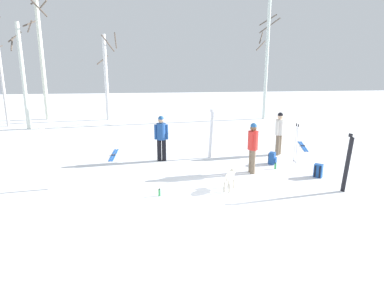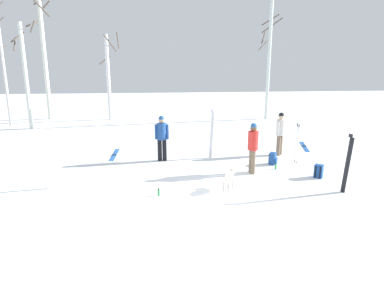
{
  "view_description": "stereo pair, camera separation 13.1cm",
  "coord_description": "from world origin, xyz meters",
  "px_view_note": "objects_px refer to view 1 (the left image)",
  "views": [
    {
      "loc": [
        -1.47,
        -8.65,
        3.78
      ],
      "look_at": [
        -0.32,
        2.31,
        1.0
      ],
      "focal_mm": 31.98,
      "sensor_mm": 36.0,
      "label": 1
    },
    {
      "loc": [
        -1.34,
        -8.67,
        3.78
      ],
      "look_at": [
        -0.32,
        2.31,
        1.0
      ],
      "focal_mm": 31.98,
      "sensor_mm": 36.0,
      "label": 2
    }
  ],
  "objects_px": {
    "person_0": "(161,135)",
    "water_bottle_1": "(275,166)",
    "ski_pair_planted_0": "(347,164)",
    "person_1": "(279,131)",
    "ski_pair_lying_1": "(114,155)",
    "ski_pair_lying_0": "(303,146)",
    "ski_poles_0": "(296,142)",
    "water_bottle_0": "(159,193)",
    "birch_tree_3": "(106,76)",
    "birch_tree_0": "(0,63)",
    "ski_pair_planted_1": "(46,159)",
    "backpack_1": "(272,158)",
    "birch_tree_4": "(267,55)",
    "birch_tree_2": "(41,54)",
    "dog": "(230,177)",
    "birch_tree_1": "(23,74)",
    "person_2": "(253,145)",
    "backpack_0": "(318,171)",
    "ski_pair_planted_2": "(211,134)"
  },
  "relations": [
    {
      "from": "water_bottle_1",
      "to": "backpack_0",
      "type": "bearing_deg",
      "value": -41.12
    },
    {
      "from": "ski_pair_lying_0",
      "to": "water_bottle_1",
      "type": "distance_m",
      "value": 3.71
    },
    {
      "from": "birch_tree_1",
      "to": "birch_tree_4",
      "type": "distance_m",
      "value": 13.96
    },
    {
      "from": "person_1",
      "to": "birch_tree_1",
      "type": "xyz_separation_m",
      "value": [
        -11.8,
        6.42,
        1.95
      ]
    },
    {
      "from": "person_0",
      "to": "birch_tree_0",
      "type": "distance_m",
      "value": 11.8
    },
    {
      "from": "water_bottle_1",
      "to": "birch_tree_4",
      "type": "relative_size",
      "value": 0.03
    },
    {
      "from": "birch_tree_0",
      "to": "birch_tree_1",
      "type": "relative_size",
      "value": 1.21
    },
    {
      "from": "water_bottle_0",
      "to": "birch_tree_0",
      "type": "bearing_deg",
      "value": 127.3
    },
    {
      "from": "ski_pair_planted_0",
      "to": "person_0",
      "type": "bearing_deg",
      "value": 144.58
    },
    {
      "from": "ski_pair_planted_1",
      "to": "ski_pair_planted_2",
      "type": "distance_m",
      "value": 5.97
    },
    {
      "from": "ski_pair_planted_0",
      "to": "water_bottle_1",
      "type": "bearing_deg",
      "value": 119.13
    },
    {
      "from": "person_0",
      "to": "water_bottle_1",
      "type": "height_order",
      "value": "person_0"
    },
    {
      "from": "person_0",
      "to": "birch_tree_4",
      "type": "height_order",
      "value": "birch_tree_4"
    },
    {
      "from": "ski_pair_planted_0",
      "to": "ski_pair_lying_0",
      "type": "distance_m",
      "value": 5.36
    },
    {
      "from": "ski_pair_planted_0",
      "to": "birch_tree_0",
      "type": "relative_size",
      "value": 0.26
    },
    {
      "from": "person_1",
      "to": "water_bottle_0",
      "type": "relative_size",
      "value": 7.75
    },
    {
      "from": "birch_tree_1",
      "to": "birch_tree_3",
      "type": "xyz_separation_m",
      "value": [
        3.98,
        2.49,
        -0.2
      ]
    },
    {
      "from": "birch_tree_3",
      "to": "dog",
      "type": "bearing_deg",
      "value": -67.68
    },
    {
      "from": "dog",
      "to": "ski_pair_planted_0",
      "type": "xyz_separation_m",
      "value": [
        3.27,
        -0.56,
        0.48
      ]
    },
    {
      "from": "ski_pair_planted_1",
      "to": "backpack_1",
      "type": "xyz_separation_m",
      "value": [
        7.4,
        1.74,
        -0.71
      ]
    },
    {
      "from": "backpack_1",
      "to": "birch_tree_2",
      "type": "xyz_separation_m",
      "value": [
        -11.05,
        10.71,
        3.78
      ]
    },
    {
      "from": "person_2",
      "to": "ski_pair_lying_0",
      "type": "xyz_separation_m",
      "value": [
        3.22,
        3.23,
        -0.97
      ]
    },
    {
      "from": "ski_pair_planted_0",
      "to": "birch_tree_1",
      "type": "bearing_deg",
      "value": 139.69
    },
    {
      "from": "person_1",
      "to": "ski_pair_lying_1",
      "type": "bearing_deg",
      "value": 174.82
    },
    {
      "from": "ski_pair_planted_1",
      "to": "backpack_1",
      "type": "height_order",
      "value": "ski_pair_planted_1"
    },
    {
      "from": "ski_pair_planted_0",
      "to": "birch_tree_3",
      "type": "bearing_deg",
      "value": 122.83
    },
    {
      "from": "ski_pair_planted_0",
      "to": "birch_tree_1",
      "type": "height_order",
      "value": "birch_tree_1"
    },
    {
      "from": "birch_tree_2",
      "to": "birch_tree_4",
      "type": "distance_m",
      "value": 13.77
    },
    {
      "from": "water_bottle_1",
      "to": "birch_tree_4",
      "type": "bearing_deg",
      "value": 74.75
    },
    {
      "from": "backpack_0",
      "to": "water_bottle_0",
      "type": "relative_size",
      "value": 1.99
    },
    {
      "from": "water_bottle_1",
      "to": "birch_tree_4",
      "type": "height_order",
      "value": "birch_tree_4"
    },
    {
      "from": "water_bottle_1",
      "to": "birch_tree_1",
      "type": "xyz_separation_m",
      "value": [
        -11.07,
        8.19,
        2.83
      ]
    },
    {
      "from": "dog",
      "to": "ski_poles_0",
      "type": "height_order",
      "value": "ski_poles_0"
    },
    {
      "from": "ski_pair_planted_2",
      "to": "birch_tree_0",
      "type": "height_order",
      "value": "birch_tree_0"
    },
    {
      "from": "dog",
      "to": "birch_tree_1",
      "type": "distance_m",
      "value": 13.67
    },
    {
      "from": "ski_pair_planted_1",
      "to": "water_bottle_0",
      "type": "distance_m",
      "value": 3.46
    },
    {
      "from": "ski_pair_lying_0",
      "to": "person_2",
      "type": "bearing_deg",
      "value": -134.92
    },
    {
      "from": "ski_pair_planted_2",
      "to": "birch_tree_1",
      "type": "xyz_separation_m",
      "value": [
        -9.04,
        6.59,
        1.99
      ]
    },
    {
      "from": "ski_pair_lying_0",
      "to": "water_bottle_1",
      "type": "xyz_separation_m",
      "value": [
        -2.28,
        -2.92,
        0.1
      ]
    },
    {
      "from": "ski_pair_lying_0",
      "to": "ski_poles_0",
      "type": "distance_m",
      "value": 2.82
    },
    {
      "from": "person_0",
      "to": "water_bottle_1",
      "type": "bearing_deg",
      "value": -19.94
    },
    {
      "from": "person_1",
      "to": "birch_tree_0",
      "type": "bearing_deg",
      "value": 151.1
    },
    {
      "from": "person_1",
      "to": "water_bottle_1",
      "type": "relative_size",
      "value": 7.62
    },
    {
      "from": "person_1",
      "to": "backpack_1",
      "type": "bearing_deg",
      "value": -118.59
    },
    {
      "from": "water_bottle_1",
      "to": "person_1",
      "type": "bearing_deg",
      "value": 67.53
    },
    {
      "from": "water_bottle_1",
      "to": "birch_tree_2",
      "type": "relative_size",
      "value": 0.03
    },
    {
      "from": "ski_pair_lying_1",
      "to": "backpack_1",
      "type": "distance_m",
      "value": 6.19
    },
    {
      "from": "dog",
      "to": "backpack_0",
      "type": "bearing_deg",
      "value": 13.74
    },
    {
      "from": "person_1",
      "to": "birch_tree_2",
      "type": "height_order",
      "value": "birch_tree_2"
    },
    {
      "from": "birch_tree_0",
      "to": "birch_tree_4",
      "type": "bearing_deg",
      "value": 3.51
    }
  ]
}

